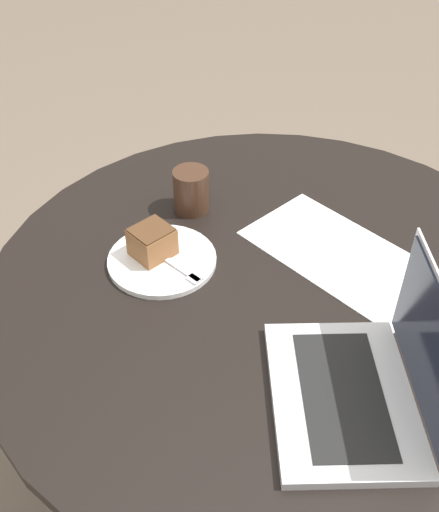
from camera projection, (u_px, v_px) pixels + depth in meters
The scene contains 8 objects.
ground_plane at pixel (262, 467), 1.71m from camera, with size 12.00×12.00×0.00m, color #6B5B4C.
dining_table at pixel (275, 319), 1.31m from camera, with size 1.21×1.21×0.73m.
paper_document at pixel (341, 255), 1.28m from camera, with size 0.43×0.25×0.00m.
plate at pixel (162, 260), 1.26m from camera, with size 0.23×0.23×0.01m.
cake_slice at pixel (152, 242), 1.25m from camera, with size 0.08×0.09×0.07m.
fork at pixel (177, 266), 1.24m from camera, with size 0.17×0.03×0.00m.
coffee_glass at pixel (191, 191), 1.38m from camera, with size 0.08×0.08×0.10m.
laptop at pixel (365, 384), 0.98m from camera, with size 0.39×0.39×0.24m.
Camera 1 is at (0.53, -0.74, 1.57)m, focal length 42.00 mm.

